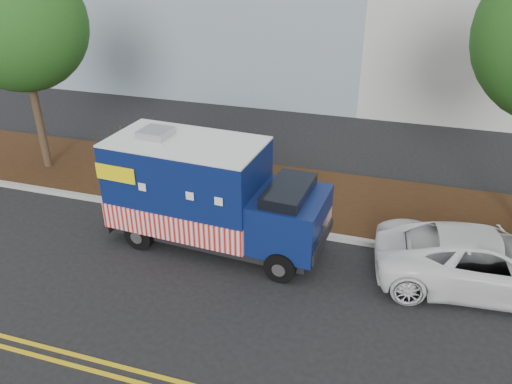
% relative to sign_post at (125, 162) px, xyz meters
% --- Properties ---
extents(ground, '(120.00, 120.00, 0.00)m').
position_rel_sign_post_xyz_m(ground, '(4.10, -2.05, -1.20)').
color(ground, black).
rests_on(ground, ground).
extents(curb, '(120.00, 0.18, 0.15)m').
position_rel_sign_post_xyz_m(curb, '(4.10, -0.65, -1.12)').
color(curb, '#9E9E99').
rests_on(curb, ground).
extents(mulch_strip, '(120.00, 4.00, 0.15)m').
position_rel_sign_post_xyz_m(mulch_strip, '(4.10, 1.45, -1.12)').
color(mulch_strip, black).
rests_on(mulch_strip, ground).
extents(centerline_near, '(120.00, 0.10, 0.01)m').
position_rel_sign_post_xyz_m(centerline_near, '(4.10, -6.50, -1.19)').
color(centerline_near, gold).
rests_on(centerline_near, ground).
extents(centerline_far, '(120.00, 0.10, 0.01)m').
position_rel_sign_post_xyz_m(centerline_far, '(4.10, -6.75, -1.19)').
color(centerline_far, gold).
rests_on(centerline_far, ground).
extents(tree_a, '(4.30, 4.30, 7.23)m').
position_rel_sign_post_xyz_m(tree_a, '(-3.84, 0.95, 3.87)').
color(tree_a, '#38281C').
rests_on(tree_a, ground).
extents(sign_post, '(0.06, 0.06, 2.40)m').
position_rel_sign_post_xyz_m(sign_post, '(0.00, 0.00, 0.00)').
color(sign_post, '#473828').
rests_on(sign_post, ground).
extents(food_truck, '(6.02, 2.59, 3.10)m').
position_rel_sign_post_xyz_m(food_truck, '(3.48, -1.74, 0.20)').
color(food_truck, black).
rests_on(food_truck, ground).
extents(white_car, '(5.34, 2.84, 1.43)m').
position_rel_sign_post_xyz_m(white_car, '(10.53, -1.64, -0.49)').
color(white_car, white).
rests_on(white_car, ground).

